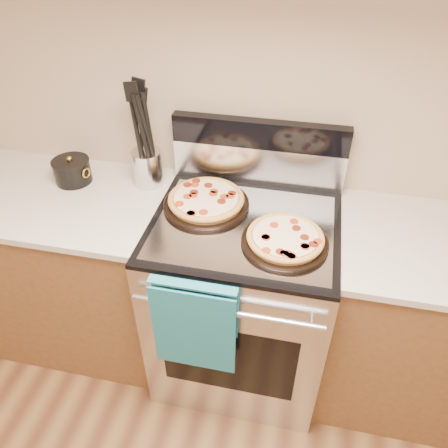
% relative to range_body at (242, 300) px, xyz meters
% --- Properties ---
extents(wall_back, '(4.00, 0.00, 4.00)m').
position_rel_range_body_xyz_m(wall_back, '(0.00, 0.35, 0.90)').
color(wall_back, '#C3A88D').
rests_on(wall_back, ground).
extents(range_body, '(0.76, 0.68, 0.90)m').
position_rel_range_body_xyz_m(range_body, '(0.00, 0.00, 0.00)').
color(range_body, '#B7B7BC').
rests_on(range_body, ground).
extents(oven_window, '(0.56, 0.01, 0.40)m').
position_rel_range_body_xyz_m(oven_window, '(0.00, -0.34, 0.00)').
color(oven_window, black).
rests_on(oven_window, range_body).
extents(cooktop, '(0.76, 0.68, 0.02)m').
position_rel_range_body_xyz_m(cooktop, '(0.00, 0.00, 0.46)').
color(cooktop, black).
rests_on(cooktop, range_body).
extents(backsplash_lower, '(0.76, 0.06, 0.18)m').
position_rel_range_body_xyz_m(backsplash_lower, '(0.00, 0.31, 0.56)').
color(backsplash_lower, silver).
rests_on(backsplash_lower, cooktop).
extents(backsplash_upper, '(0.76, 0.06, 0.12)m').
position_rel_range_body_xyz_m(backsplash_upper, '(0.00, 0.31, 0.71)').
color(backsplash_upper, black).
rests_on(backsplash_upper, backsplash_lower).
extents(oven_handle, '(0.70, 0.03, 0.03)m').
position_rel_range_body_xyz_m(oven_handle, '(0.00, -0.38, 0.35)').
color(oven_handle, silver).
rests_on(oven_handle, range_body).
extents(dish_towel, '(0.32, 0.05, 0.42)m').
position_rel_range_body_xyz_m(dish_towel, '(-0.12, -0.38, 0.25)').
color(dish_towel, teal).
rests_on(dish_towel, oven_handle).
extents(foil_sheet, '(0.70, 0.55, 0.01)m').
position_rel_range_body_xyz_m(foil_sheet, '(0.00, -0.03, 0.47)').
color(foil_sheet, gray).
rests_on(foil_sheet, cooktop).
extents(cabinet_left, '(1.00, 0.62, 0.88)m').
position_rel_range_body_xyz_m(cabinet_left, '(-0.88, 0.03, -0.01)').
color(cabinet_left, brown).
rests_on(cabinet_left, ground).
extents(countertop_left, '(1.02, 0.64, 0.03)m').
position_rel_range_body_xyz_m(countertop_left, '(-0.88, 0.03, 0.45)').
color(countertop_left, '#BEB5AB').
rests_on(countertop_left, cabinet_left).
extents(cabinet_right, '(1.00, 0.62, 0.88)m').
position_rel_range_body_xyz_m(cabinet_right, '(0.88, 0.03, -0.01)').
color(cabinet_right, brown).
rests_on(cabinet_right, ground).
extents(pepperoni_pizza_back, '(0.45, 0.45, 0.05)m').
position_rel_range_body_xyz_m(pepperoni_pizza_back, '(-0.18, 0.07, 0.50)').
color(pepperoni_pizza_back, '#B98438').
rests_on(pepperoni_pizza_back, foil_sheet).
extents(pepperoni_pizza_front, '(0.39, 0.39, 0.04)m').
position_rel_range_body_xyz_m(pepperoni_pizza_front, '(0.17, -0.10, 0.50)').
color(pepperoni_pizza_front, '#B98438').
rests_on(pepperoni_pizza_front, foil_sheet).
extents(utensil_crock, '(0.16, 0.16, 0.16)m').
position_rel_range_body_xyz_m(utensil_crock, '(-0.48, 0.21, 0.54)').
color(utensil_crock, silver).
rests_on(utensil_crock, countertop_left).
extents(saucepan, '(0.20, 0.20, 0.10)m').
position_rel_range_body_xyz_m(saucepan, '(-0.83, 0.15, 0.51)').
color(saucepan, black).
rests_on(saucepan, countertop_left).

